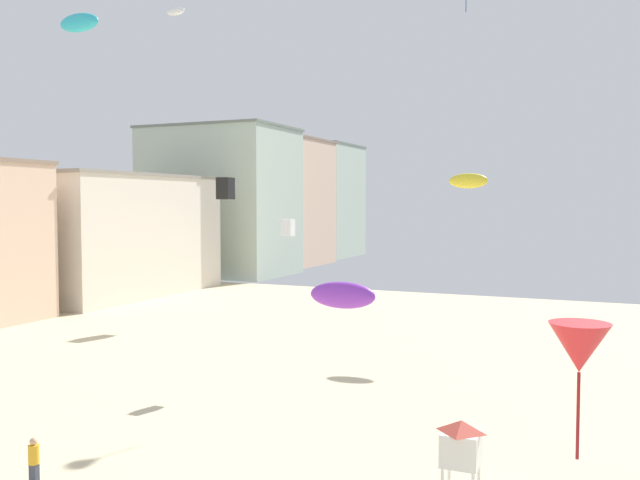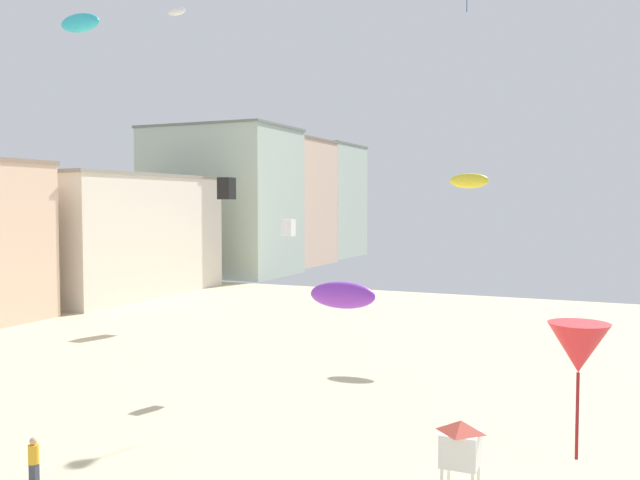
{
  "view_description": "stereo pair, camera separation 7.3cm",
  "coord_description": "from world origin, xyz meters",
  "px_view_note": "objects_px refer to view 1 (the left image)",
  "views": [
    {
      "loc": [
        14.5,
        -6.01,
        9.01
      ],
      "look_at": [
        4.16,
        17.68,
        7.59
      ],
      "focal_mm": 38.07,
      "sensor_mm": 36.0,
      "label": 1
    },
    {
      "loc": [
        14.57,
        -5.98,
        9.01
      ],
      "look_at": [
        4.16,
        17.68,
        7.59
      ],
      "focal_mm": 38.07,
      "sensor_mm": 36.0,
      "label": 2
    }
  ],
  "objects_px": {
    "kite_black_box": "(225,188)",
    "kite_yellow_parafoil_2": "(468,181)",
    "kite_white_parafoil": "(176,11)",
    "kite_purple_parafoil": "(342,295)",
    "kite_flyer": "(34,460)",
    "lifeguard_stand": "(461,444)",
    "kite_cyan_parafoil": "(79,23)",
    "kite_white_box": "(288,228)",
    "kite_red_delta": "(579,348)"
  },
  "relations": [
    {
      "from": "lifeguard_stand",
      "to": "kite_purple_parafoil",
      "type": "bearing_deg",
      "value": 163.39
    },
    {
      "from": "kite_cyan_parafoil",
      "to": "kite_black_box",
      "type": "distance_m",
      "value": 18.89
    },
    {
      "from": "kite_white_parafoil",
      "to": "kite_purple_parafoil",
      "type": "relative_size",
      "value": 0.56
    },
    {
      "from": "kite_cyan_parafoil",
      "to": "kite_red_delta",
      "type": "relative_size",
      "value": 0.78
    },
    {
      "from": "kite_white_parafoil",
      "to": "kite_black_box",
      "type": "distance_m",
      "value": 13.62
    },
    {
      "from": "kite_white_box",
      "to": "kite_yellow_parafoil_2",
      "type": "relative_size",
      "value": 0.36
    },
    {
      "from": "kite_purple_parafoil",
      "to": "kite_black_box",
      "type": "relative_size",
      "value": 1.52
    },
    {
      "from": "lifeguard_stand",
      "to": "kite_purple_parafoil",
      "type": "relative_size",
      "value": 0.98
    },
    {
      "from": "kite_white_box",
      "to": "kite_black_box",
      "type": "height_order",
      "value": "kite_black_box"
    },
    {
      "from": "kite_yellow_parafoil_2",
      "to": "kite_white_box",
      "type": "bearing_deg",
      "value": -122.45
    },
    {
      "from": "kite_flyer",
      "to": "kite_white_parafoil",
      "type": "height_order",
      "value": "kite_white_parafoil"
    },
    {
      "from": "kite_cyan_parafoil",
      "to": "kite_yellow_parafoil_2",
      "type": "relative_size",
      "value": 1.06
    },
    {
      "from": "kite_cyan_parafoil",
      "to": "kite_white_box",
      "type": "bearing_deg",
      "value": 13.78
    },
    {
      "from": "kite_red_delta",
      "to": "kite_yellow_parafoil_2",
      "type": "xyz_separation_m",
      "value": [
        -7.9,
        25.85,
        4.93
      ]
    },
    {
      "from": "kite_cyan_parafoil",
      "to": "kite_black_box",
      "type": "xyz_separation_m",
      "value": [
        -1.02,
        16.73,
        -8.73
      ]
    },
    {
      "from": "kite_white_box",
      "to": "kite_red_delta",
      "type": "distance_m",
      "value": 21.07
    },
    {
      "from": "kite_purple_parafoil",
      "to": "kite_cyan_parafoil",
      "type": "bearing_deg",
      "value": 162.31
    },
    {
      "from": "kite_flyer",
      "to": "lifeguard_stand",
      "type": "distance_m",
      "value": 13.29
    },
    {
      "from": "kite_white_parafoil",
      "to": "kite_red_delta",
      "type": "xyz_separation_m",
      "value": [
        27.65,
        -22.39,
        -16.85
      ]
    },
    {
      "from": "kite_white_parafoil",
      "to": "lifeguard_stand",
      "type": "bearing_deg",
      "value": -39.54
    },
    {
      "from": "kite_white_parafoil",
      "to": "kite_red_delta",
      "type": "distance_m",
      "value": 39.37
    },
    {
      "from": "lifeguard_stand",
      "to": "kite_cyan_parafoil",
      "type": "bearing_deg",
      "value": 176.48
    },
    {
      "from": "kite_flyer",
      "to": "kite_yellow_parafoil_2",
      "type": "bearing_deg",
      "value": -59.83
    },
    {
      "from": "kite_flyer",
      "to": "kite_cyan_parafoil",
      "type": "distance_m",
      "value": 24.93
    },
    {
      "from": "kite_flyer",
      "to": "kite_white_box",
      "type": "xyz_separation_m",
      "value": [
        0.78,
        16.5,
        6.78
      ]
    },
    {
      "from": "kite_black_box",
      "to": "kite_yellow_parafoil_2",
      "type": "distance_m",
      "value": 19.74
    },
    {
      "from": "lifeguard_stand",
      "to": "kite_white_box",
      "type": "bearing_deg",
      "value": 152.61
    },
    {
      "from": "kite_cyan_parafoil",
      "to": "kite_yellow_parafoil_2",
      "type": "height_order",
      "value": "kite_cyan_parafoil"
    },
    {
      "from": "kite_flyer",
      "to": "kite_cyan_parafoil",
      "type": "xyz_separation_m",
      "value": [
        -10.56,
        13.72,
        17.94
      ]
    },
    {
      "from": "kite_flyer",
      "to": "kite_cyan_parafoil",
      "type": "bearing_deg",
      "value": -6.23
    },
    {
      "from": "kite_white_box",
      "to": "kite_cyan_parafoil",
      "type": "bearing_deg",
      "value": -166.22
    },
    {
      "from": "kite_flyer",
      "to": "kite_red_delta",
      "type": "xyz_separation_m",
      "value": [
        15.88,
        1.97,
        4.55
      ]
    },
    {
      "from": "kite_flyer",
      "to": "lifeguard_stand",
      "type": "bearing_deg",
      "value": -114.98
    },
    {
      "from": "kite_white_parafoil",
      "to": "kite_purple_parafoil",
      "type": "height_order",
      "value": "kite_white_parafoil"
    },
    {
      "from": "kite_white_parafoil",
      "to": "kite_white_box",
      "type": "relative_size",
      "value": 1.64
    },
    {
      "from": "kite_white_box",
      "to": "kite_red_delta",
      "type": "height_order",
      "value": "kite_white_box"
    },
    {
      "from": "kite_black_box",
      "to": "kite_yellow_parafoil_2",
      "type": "xyz_separation_m",
      "value": [
        19.56,
        -2.63,
        0.27
      ]
    },
    {
      "from": "kite_white_parafoil",
      "to": "kite_white_box",
      "type": "height_order",
      "value": "kite_white_parafoil"
    },
    {
      "from": "kite_cyan_parafoil",
      "to": "kite_black_box",
      "type": "height_order",
      "value": "kite_cyan_parafoil"
    },
    {
      "from": "kite_flyer",
      "to": "kite_white_box",
      "type": "bearing_deg",
      "value": -46.55
    },
    {
      "from": "lifeguard_stand",
      "to": "kite_red_delta",
      "type": "xyz_separation_m",
      "value": [
        3.33,
        -2.31,
        3.63
      ]
    },
    {
      "from": "kite_cyan_parafoil",
      "to": "kite_white_box",
      "type": "xyz_separation_m",
      "value": [
        11.35,
        2.78,
        -11.17
      ]
    },
    {
      "from": "lifeguard_stand",
      "to": "kite_white_box",
      "type": "distance_m",
      "value": 17.94
    },
    {
      "from": "lifeguard_stand",
      "to": "kite_black_box",
      "type": "relative_size",
      "value": 1.49
    },
    {
      "from": "lifeguard_stand",
      "to": "kite_yellow_parafoil_2",
      "type": "bearing_deg",
      "value": 119.68
    },
    {
      "from": "kite_white_parafoil",
      "to": "kite_yellow_parafoil_2",
      "type": "bearing_deg",
      "value": 9.93
    },
    {
      "from": "lifeguard_stand",
      "to": "kite_white_parafoil",
      "type": "relative_size",
      "value": 1.75
    },
    {
      "from": "kite_flyer",
      "to": "kite_black_box",
      "type": "relative_size",
      "value": 0.96
    },
    {
      "from": "kite_cyan_parafoil",
      "to": "kite_yellow_parafoil_2",
      "type": "bearing_deg",
      "value": 37.25
    },
    {
      "from": "kite_cyan_parafoil",
      "to": "kite_white_parafoil",
      "type": "xyz_separation_m",
      "value": [
        -1.21,
        10.64,
        3.46
      ]
    }
  ]
}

